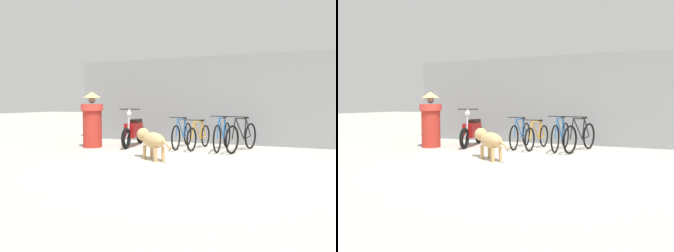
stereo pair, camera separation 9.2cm
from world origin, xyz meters
TOP-DOWN VIEW (x-y plane):
  - ground_plane at (0.00, 0.00)m, footprint 60.00×60.00m
  - shop_wall_back at (0.00, 3.24)m, footprint 9.65×0.20m
  - bicycle_0 at (-0.79, 1.97)m, footprint 0.46×1.70m
  - bicycle_1 at (-0.31, 1.94)m, footprint 0.46×1.61m
  - bicycle_2 at (0.32, 1.93)m, footprint 0.46×1.71m
  - bicycle_3 at (0.82, 1.94)m, footprint 0.58×1.73m
  - motorcycle at (-2.21, 1.84)m, footprint 0.58×1.81m
  - stray_dog at (-0.80, -0.01)m, footprint 1.13×0.84m
  - person_in_robes at (-3.14, 1.17)m, footprint 0.82×0.82m

SIDE VIEW (x-z plane):
  - ground_plane at x=0.00m, z-range 0.00..0.00m
  - bicycle_1 at x=-0.31m, z-range -0.07..0.73m
  - bicycle_0 at x=-0.79m, z-range -0.07..0.78m
  - bicycle_3 at x=0.82m, z-range -0.08..0.82m
  - bicycle_2 at x=0.32m, z-range -0.08..0.82m
  - motorcycle at x=-2.21m, z-range -0.11..0.96m
  - stray_dog at x=-0.80m, z-range 0.10..0.76m
  - person_in_robes at x=-3.14m, z-range 0.00..1.53m
  - shop_wall_back at x=0.00m, z-range 0.00..2.60m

